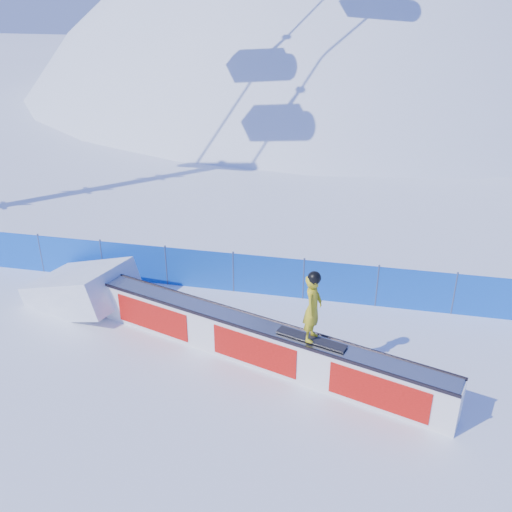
# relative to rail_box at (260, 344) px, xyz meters

# --- Properties ---
(ground) EXTENTS (160.00, 160.00, 0.00)m
(ground) POSITION_rel_rail_box_xyz_m (-0.42, -1.32, -0.53)
(ground) COLOR white
(ground) RESTS_ON ground
(snow_hill) EXTENTS (64.00, 64.00, 64.00)m
(snow_hill) POSITION_rel_rail_box_xyz_m (-0.42, 40.68, -18.53)
(snow_hill) COLOR white
(snow_hill) RESTS_ON ground
(safety_fence) EXTENTS (22.05, 0.05, 1.30)m
(safety_fence) POSITION_rel_rail_box_xyz_m (-0.42, 3.18, 0.07)
(safety_fence) COLOR blue
(safety_fence) RESTS_ON ground
(rail_box) EXTENTS (8.74, 3.31, 1.08)m
(rail_box) POSITION_rel_rail_box_xyz_m (0.00, 0.00, 0.00)
(rail_box) COLOR white
(rail_box) RESTS_ON ground
(snow_ramp) EXTENTS (3.35, 2.64, 1.83)m
(snow_ramp) POSITION_rel_rail_box_xyz_m (-5.34, 1.70, -0.53)
(snow_ramp) COLOR white
(snow_ramp) RESTS_ON ground
(snowboarder) EXTENTS (1.59, 0.75, 1.65)m
(snowboarder) POSITION_rel_rail_box_xyz_m (1.20, -0.38, 1.36)
(snowboarder) COLOR black
(snowboarder) RESTS_ON rail_box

